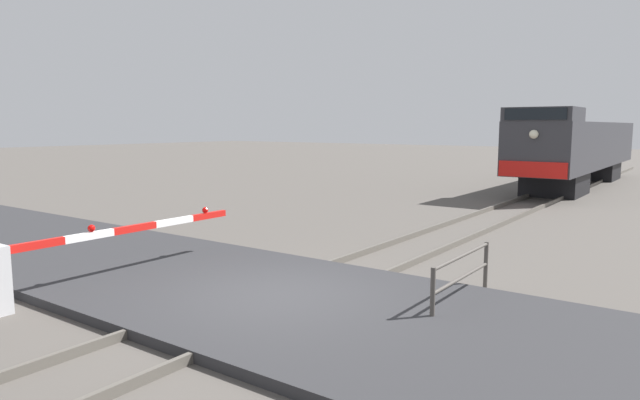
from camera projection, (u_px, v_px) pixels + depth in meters
The scene contains 7 objects.
ground_plane at pixel (277, 304), 9.97m from camera, with size 160.00×160.00×0.00m, color #514C47.
rail_track_left at pixel (247, 293), 10.38m from camera, with size 0.08×80.00×0.15m, color #59544C.
rail_track_right at pixel (309, 307), 9.55m from camera, with size 0.08×80.00×0.15m, color #59544C.
road_surface at pixel (276, 299), 9.96m from camera, with size 36.00×5.19×0.17m, color #2D2D30.
locomotive at pixel (578, 148), 29.13m from camera, with size 2.82×17.22×3.90m.
crossing_gate at pixel (39, 260), 9.88m from camera, with size 0.36×5.79×1.27m.
guard_railing at pixel (462, 272), 9.73m from camera, with size 0.08×2.47×0.95m.
Camera 1 is at (6.28, -7.37, 3.13)m, focal length 31.55 mm.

